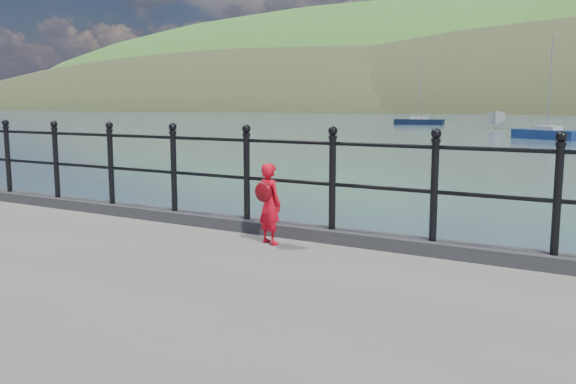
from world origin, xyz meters
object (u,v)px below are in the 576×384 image
Objects in this scene: railing at (288,169)px; launch_white at (497,120)px; child at (269,203)px; sailboat_port at (547,135)px; sailboat_left at (419,122)px.

launch_white is at bearing 99.83° from railing.
child is 43.22m from sailboat_port.
railing is at bearing -65.72° from child.
sailboat_left reaches higher than launch_white.
sailboat_left is at bearing 107.53° from railing.
railing is 19.39× the size of child.
railing is 42.76m from sailboat_port.
launch_white is 0.57× the size of sailboat_left.
child is at bearing -79.69° from sailboat_left.
sailboat_port is 0.88× the size of sailboat_left.
child is 72.84m from sailboat_left.
railing is at bearing -89.69° from launch_white.
railing reaches higher than child.
sailboat_port is 32.40m from sailboat_left.
launch_white is 19.98m from sailboat_port.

